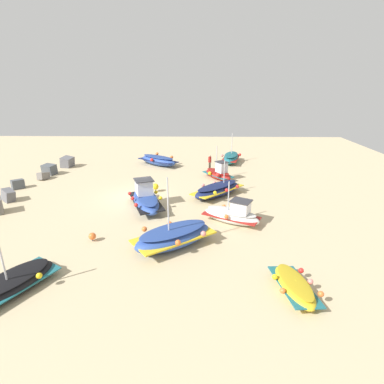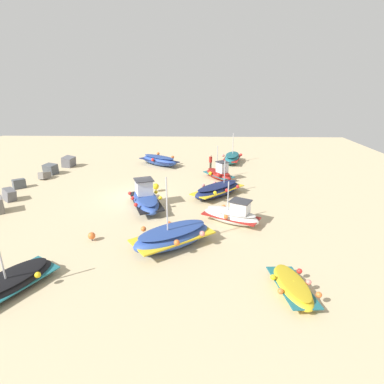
# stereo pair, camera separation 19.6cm
# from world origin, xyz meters

# --- Properties ---
(ground_plane) EXTENTS (57.68, 57.68, 0.00)m
(ground_plane) POSITION_xyz_m (0.00, 0.00, 0.00)
(ground_plane) COLOR #C6B289
(fishing_boat_0) EXTENTS (3.03, 4.00, 2.79)m
(fishing_boat_0) POSITION_xyz_m (-4.67, -7.35, 0.57)
(fishing_boat_0) COLOR white
(fishing_boat_0) RESTS_ON ground_plane
(fishing_boat_1) EXTENTS (3.52, 3.01, 3.14)m
(fishing_boat_1) POSITION_xyz_m (4.98, -7.02, 0.56)
(fishing_boat_1) COLOR maroon
(fishing_boat_1) RESTS_ON ground_plane
(fishing_boat_2) EXTENTS (4.31, 2.51, 3.32)m
(fishing_boat_2) POSITION_xyz_m (11.22, -8.82, 0.56)
(fishing_boat_2) COLOR #1E6670
(fishing_boat_2) RESTS_ON ground_plane
(fishing_boat_3) EXTENTS (5.02, 3.31, 2.10)m
(fishing_boat_3) POSITION_xyz_m (-2.22, -1.27, 0.66)
(fishing_boat_3) COLOR #2D4C9E
(fishing_boat_3) RESTS_ON ground_plane
(fishing_boat_4) EXTENTS (4.64, 4.65, 2.84)m
(fishing_boat_4) POSITION_xyz_m (0.37, -6.66, 0.52)
(fishing_boat_4) COLOR navy
(fishing_boat_4) RESTS_ON ground_plane
(fishing_boat_5) EXTENTS (4.24, 3.25, 3.08)m
(fishing_boat_5) POSITION_xyz_m (-11.87, 2.99, 0.40)
(fishing_boat_5) COLOR black
(fishing_boat_5) RESTS_ON ground_plane
(fishing_boat_6) EXTENTS (4.38, 4.97, 4.10)m
(fishing_boat_6) POSITION_xyz_m (-7.77, -3.76, 0.59)
(fishing_boat_6) COLOR #2D4C9E
(fishing_boat_6) RESTS_ON ground_plane
(fishing_boat_7) EXTENTS (4.20, 4.85, 1.19)m
(fishing_boat_7) POSITION_xyz_m (9.92, -0.69, 0.56)
(fishing_boat_7) COLOR #2D4C9E
(fishing_boat_7) RESTS_ON ground_plane
(fishing_boat_8) EXTENTS (3.27, 1.89, 0.73)m
(fishing_boat_8) POSITION_xyz_m (-11.71, -9.33, 0.34)
(fishing_boat_8) COLOR gold
(fishing_boat_8) RESTS_ON ground_plane
(person_walking) EXTENTS (0.32, 0.32, 1.69)m
(person_walking) POSITION_xyz_m (7.81, -6.28, 0.98)
(person_walking) COLOR brown
(person_walking) RESTS_ON ground_plane
(breakwater_rocks) EXTENTS (18.97, 2.72, 1.30)m
(breakwater_rocks) POSITION_xyz_m (0.62, 9.43, 0.48)
(breakwater_rocks) COLOR #4C5156
(breakwater_rocks) RESTS_ON ground_plane
(mooring_buoy_0) EXTENTS (0.53, 0.53, 0.72)m
(mooring_buoy_0) POSITION_xyz_m (1.21, -1.53, 0.45)
(mooring_buoy_0) COLOR #3F3F42
(mooring_buoy_0) RESTS_ON ground_plane
(mooring_buoy_1) EXTENTS (0.42, 0.42, 0.53)m
(mooring_buoy_1) POSITION_xyz_m (-7.34, 0.98, 0.31)
(mooring_buoy_1) COLOR #3F3F42
(mooring_buoy_1) RESTS_ON ground_plane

